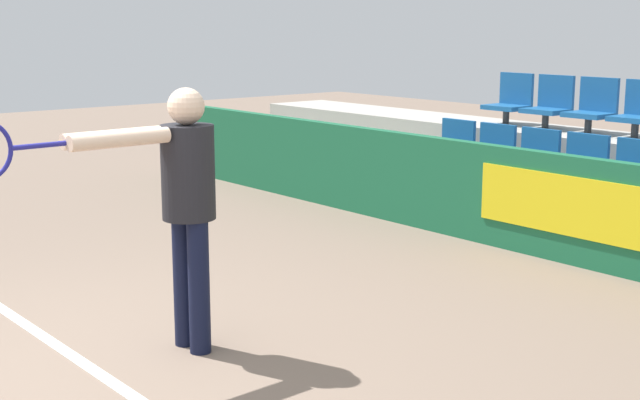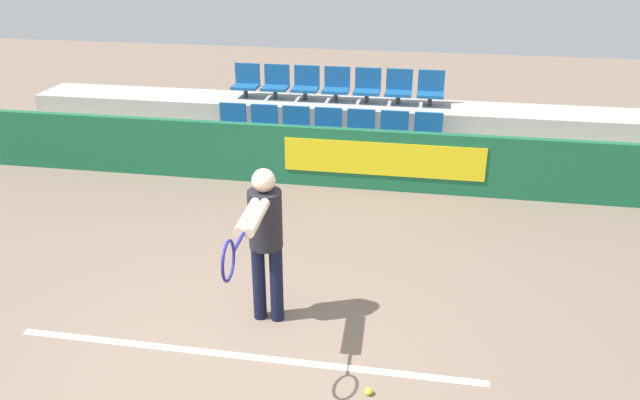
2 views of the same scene
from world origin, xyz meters
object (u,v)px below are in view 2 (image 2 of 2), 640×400
stadium_chair_3 (327,127)px  tennis_player (264,233)px  stadium_chair_5 (394,131)px  stadium_chair_10 (336,85)px  stadium_chair_8 (276,83)px  stadium_chair_0 (232,122)px  stadium_chair_11 (367,87)px  stadium_chair_6 (428,133)px  stadium_chair_12 (399,88)px  stadium_chair_2 (295,126)px  stadium_chair_4 (360,129)px  stadium_chair_9 (306,84)px  stadium_chair_7 (246,81)px  stadium_chair_1 (263,124)px  stadium_chair_13 (431,89)px  tennis_ball (369,391)px

stadium_chair_3 → tennis_player: tennis_player is taller
stadium_chair_5 → stadium_chair_10: stadium_chair_10 is taller
stadium_chair_8 → tennis_player: tennis_player is taller
stadium_chair_0 → stadium_chair_11: stadium_chair_11 is taller
stadium_chair_6 → stadium_chair_12: bearing=119.3°
stadium_chair_12 → stadium_chair_2: bearing=-149.3°
stadium_chair_10 → stadium_chair_11: size_ratio=1.00×
stadium_chair_3 → stadium_chair_10: 1.02m
stadium_chair_4 → stadium_chair_6: same height
stadium_chair_10 → stadium_chair_9: bearing=180.0°
stadium_chair_5 → stadium_chair_6: same height
stadium_chair_9 → tennis_player: (0.60, -5.11, -0.15)m
stadium_chair_2 → stadium_chair_7: size_ratio=1.00×
stadium_chair_6 → tennis_player: tennis_player is taller
tennis_player → stadium_chair_0: bearing=109.4°
stadium_chair_1 → tennis_player: tennis_player is taller
stadium_chair_7 → stadium_chair_13: same height
stadium_chair_8 → stadium_chair_9: (0.51, 0.00, 0.00)m
stadium_chair_6 → stadium_chair_9: 2.30m
stadium_chair_2 → stadium_chair_11: stadium_chair_11 is taller
stadium_chair_5 → stadium_chair_8: 2.30m
stadium_chair_7 → stadium_chair_11: (2.06, 0.00, 0.00)m
stadium_chair_2 → stadium_chair_13: (2.06, 0.92, 0.44)m
tennis_player → stadium_chair_3: bearing=89.3°
stadium_chair_10 → tennis_ball: stadium_chair_10 is taller
stadium_chair_0 → tennis_ball: bearing=-61.7°
stadium_chair_10 → stadium_chair_8: bearing=180.0°
stadium_chair_0 → stadium_chair_4: (2.06, 0.00, 0.00)m
stadium_chair_13 → stadium_chair_4: bearing=-138.3°
stadium_chair_1 → stadium_chair_4: bearing=0.0°
stadium_chair_3 → tennis_ball: stadium_chair_3 is taller
stadium_chair_6 → stadium_chair_10: 1.85m
stadium_chair_2 → stadium_chair_7: (-1.03, 0.92, 0.44)m
stadium_chair_5 → stadium_chair_12: size_ratio=1.00×
stadium_chair_7 → stadium_chair_0: bearing=-90.0°
stadium_chair_13 → tennis_player: tennis_player is taller
stadium_chair_6 → tennis_ball: size_ratio=8.28×
stadium_chair_2 → stadium_chair_9: stadium_chair_9 is taller
stadium_chair_9 → stadium_chair_11: same height
stadium_chair_9 → stadium_chair_2: bearing=-90.0°
stadium_chair_2 → stadium_chair_9: 1.02m
stadium_chair_0 → stadium_chair_13: size_ratio=1.00×
stadium_chair_5 → tennis_ball: stadium_chair_5 is taller
stadium_chair_10 → stadium_chair_3: bearing=-90.0°
stadium_chair_2 → tennis_ball: bearing=-71.5°
stadium_chair_7 → stadium_chair_10: 1.54m
stadium_chair_2 → stadium_chair_7: 1.45m
tennis_ball → stadium_chair_7: bearing=114.5°
stadium_chair_6 → stadium_chair_5: bearing=180.0°
stadium_chair_12 → stadium_chair_0: bearing=-160.4°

